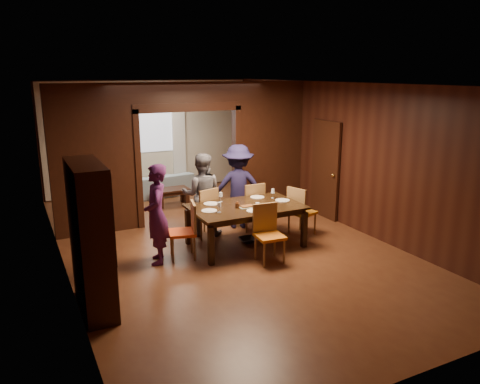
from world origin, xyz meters
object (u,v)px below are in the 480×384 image
sofa (162,184)px  chair_far_r (250,206)px  person_grey (202,195)px  chair_near (270,234)px  dining_table (246,226)px  chair_right (302,211)px  hutch (91,238)px  person_purple (156,214)px  coffee_table (172,197)px  person_navy (238,187)px  chair_left (182,231)px  chair_far_l (203,212)px

sofa → chair_far_r: (0.79, -3.37, 0.20)m
person_grey → sofa: bearing=-69.8°
sofa → chair_near: chair_near is taller
dining_table → chair_right: bearing=1.7°
dining_table → chair_right: 1.26m
sofa → hutch: (-2.61, -5.35, 0.72)m
sofa → person_purple: bearing=65.7°
coffee_table → person_navy: bearing=-71.8°
dining_table → chair_far_r: (0.52, 0.80, 0.10)m
person_purple → dining_table: person_purple is taller
person_grey → chair_far_r: size_ratio=1.66×
person_navy → hutch: hutch is taller
dining_table → coffee_table: dining_table is taller
person_grey → hutch: bearing=65.1°
person_grey → chair_near: 1.87m
person_grey → chair_left: 1.25m
coffee_table → hutch: 5.09m
coffee_table → chair_far_l: chair_far_l is taller
chair_near → hutch: bearing=-169.1°
person_grey → coffee_table: size_ratio=2.01×
person_grey → dining_table: bearing=141.6°
person_navy → chair_near: bearing=99.9°
person_purple → person_grey: (1.18, 0.95, -0.03)m
chair_right → dining_table: bearing=73.5°
hutch → chair_left: bearing=34.7°
person_grey → hutch: 3.19m
person_grey → dining_table: (0.48, -0.92, -0.42)m
person_purple → person_navy: person_navy is taller
person_grey → chair_left: (-0.75, -0.95, -0.32)m
hutch → person_grey: bearing=41.2°
person_purple → chair_far_l: size_ratio=1.72×
sofa → hutch: hutch is taller
sofa → coffee_table: size_ratio=2.40×
chair_right → chair_near: same height
sofa → person_grey: bearing=80.3°
chair_near → chair_left: bearing=151.0°
person_grey → chair_left: bearing=75.8°
chair_left → hutch: hutch is taller
dining_table → hutch: 3.17m
dining_table → person_navy: bearing=70.9°
person_grey → sofa: person_grey is taller
person_grey → chair_near: (0.49, -1.78, -0.32)m
person_navy → dining_table: person_navy is taller
sofa → chair_near: size_ratio=1.98×
person_navy → sofa: size_ratio=0.88×
chair_near → hutch: (-2.89, -0.32, 0.52)m
chair_far_r → person_navy: bearing=-53.8°
person_grey → dining_table: size_ratio=0.81×
sofa → dining_table: (0.27, -4.17, 0.10)m
chair_far_r → person_purple: bearing=20.6°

